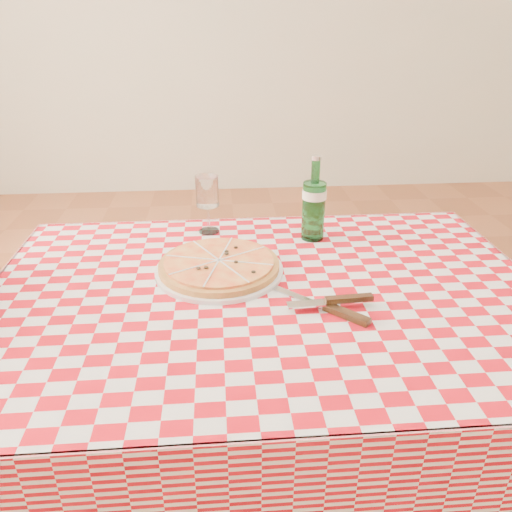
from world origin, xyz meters
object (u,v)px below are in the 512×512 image
(water_bottle, at_px, (314,198))
(wine_glass, at_px, (208,205))
(dining_table, at_px, (266,325))
(pizza_plate, at_px, (219,265))

(water_bottle, xyz_separation_m, wine_glass, (-0.29, 0.07, -0.04))
(dining_table, xyz_separation_m, wine_glass, (-0.14, 0.35, 0.18))
(pizza_plate, bearing_deg, wine_glass, 96.03)
(pizza_plate, xyz_separation_m, water_bottle, (0.27, 0.19, 0.10))
(pizza_plate, bearing_deg, dining_table, -42.45)
(pizza_plate, height_order, wine_glass, wine_glass)
(water_bottle, bearing_deg, dining_table, -119.11)
(dining_table, xyz_separation_m, water_bottle, (0.16, 0.29, 0.22))
(dining_table, bearing_deg, water_bottle, 60.89)
(dining_table, relative_size, water_bottle, 5.02)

